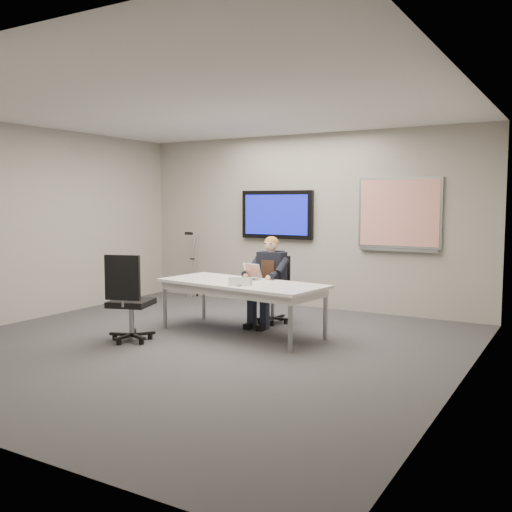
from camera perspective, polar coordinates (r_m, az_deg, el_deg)
The scene contains 15 objects.
floor at distance 6.93m, azimuth -5.92°, elevation -8.90°, with size 6.00×6.00×0.02m, color #39393C.
ceiling at distance 6.81m, azimuth -6.16°, elevation 14.59°, with size 6.00×6.00×0.02m, color silver.
wall_back at distance 9.31m, azimuth 4.96°, elevation 3.50°, with size 6.00×0.02×2.80m, color #A39F93.
wall_left at distance 8.84m, azimuth -21.95°, elevation 3.02°, with size 0.02×6.00×2.80m, color #A39F93.
wall_right at distance 5.51m, azimuth 20.00°, elevation 1.84°, with size 0.02×6.00×2.80m, color #A39F93.
conference_table at distance 7.39m, azimuth -1.45°, elevation -3.20°, with size 2.31×1.20×0.68m.
tv_display at distance 9.49m, azimuth 2.09°, elevation 4.16°, with size 1.30×0.09×0.80m.
whiteboard at distance 8.73m, azimuth 14.14°, elevation 4.08°, with size 1.25×0.08×1.10m.
office_chair_far at distance 8.13m, azimuth 1.78°, elevation -4.61°, with size 0.51×0.51×0.94m.
office_chair_near at distance 7.17m, azimuth -12.51°, elevation -5.74°, with size 0.65×0.65×1.09m.
seated_person at distance 7.90m, azimuth 1.03°, elevation -3.41°, with size 0.39×0.67×1.24m.
crutch at distance 10.30m, azimuth -6.31°, elevation -0.77°, with size 0.16×0.31×1.21m, color #A3A5AA, non-canonical shape.
laptop at distance 7.60m, azimuth -0.65°, elevation -1.97°, with size 0.34×0.34×0.21m.
name_tent at distance 7.05m, azimuth -1.57°, elevation -2.55°, with size 0.27×0.07×0.11m, color silver, non-canonical shape.
pen at distance 7.02m, azimuth -1.48°, elevation -2.97°, with size 0.01×0.01×0.14m, color black.
Camera 1 is at (3.98, -5.42, 1.72)m, focal length 40.00 mm.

